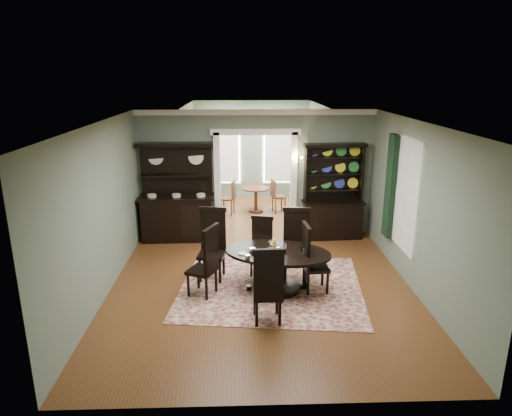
% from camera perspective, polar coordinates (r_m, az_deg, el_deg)
% --- Properties ---
extents(room, '(5.51, 6.01, 3.01)m').
position_cam_1_polar(room, '(7.89, 0.68, 0.23)').
color(room, brown).
rests_on(room, ground).
extents(parlor, '(3.51, 3.50, 3.01)m').
position_cam_1_polar(parlor, '(13.25, -0.43, 6.65)').
color(parlor, brown).
rests_on(parlor, ground).
extents(doorway_trim, '(2.08, 0.25, 2.57)m').
position_cam_1_polar(doorway_trim, '(10.75, -0.05, 4.87)').
color(doorway_trim, white).
rests_on(doorway_trim, floor).
extents(right_window, '(0.15, 1.47, 2.12)m').
position_cam_1_polar(right_window, '(9.25, 17.34, 2.06)').
color(right_window, white).
rests_on(right_window, wall_right).
extents(wall_sconce, '(0.27, 0.21, 0.21)m').
position_cam_1_polar(wall_sconce, '(10.62, 5.13, 6.15)').
color(wall_sconce, '#B77831').
rests_on(wall_sconce, back_wall_right).
extents(rug, '(3.58, 3.26, 0.01)m').
position_cam_1_polar(rug, '(8.54, 1.88, -9.78)').
color(rug, maroon).
rests_on(rug, floor).
extents(dining_table, '(2.16, 2.16, 0.75)m').
position_cam_1_polar(dining_table, '(8.23, 2.70, -6.90)').
color(dining_table, black).
rests_on(dining_table, rug).
extents(centerpiece, '(1.20, 0.77, 0.20)m').
position_cam_1_polar(centerpiece, '(8.14, 2.23, -5.00)').
color(centerpiece, silver).
rests_on(centerpiece, dining_table).
extents(chair_far_left, '(0.57, 0.55, 1.37)m').
position_cam_1_polar(chair_far_left, '(8.73, -5.46, -4.14)').
color(chair_far_left, black).
rests_on(chair_far_left, rug).
extents(chair_far_mid, '(0.50, 0.48, 1.15)m').
position_cam_1_polar(chair_far_mid, '(8.90, 0.70, -4.46)').
color(chair_far_mid, black).
rests_on(chair_far_mid, rug).
extents(chair_far_right, '(0.57, 0.55, 1.38)m').
position_cam_1_polar(chair_far_right, '(8.66, 5.03, -4.26)').
color(chair_far_right, black).
rests_on(chair_far_right, rug).
extents(chair_end_left, '(0.61, 0.62, 1.30)m').
position_cam_1_polar(chair_end_left, '(8.00, -6.15, -6.46)').
color(chair_end_left, black).
rests_on(chair_end_left, rug).
extents(chair_end_right, '(0.48, 0.50, 1.27)m').
position_cam_1_polar(chair_end_right, '(8.18, 6.82, -6.05)').
color(chair_end_right, black).
rests_on(chair_end_right, rug).
extents(chair_near, '(0.50, 0.48, 1.30)m').
position_cam_1_polar(chair_near, '(7.07, 1.51, -9.53)').
color(chair_near, black).
rests_on(chair_near, rug).
extents(sideboard, '(1.74, 0.64, 2.28)m').
position_cam_1_polar(sideboard, '(10.78, -9.79, 0.16)').
color(sideboard, black).
rests_on(sideboard, floor).
extents(welsh_dresser, '(1.47, 0.61, 2.25)m').
position_cam_1_polar(welsh_dresser, '(10.92, 9.56, 0.47)').
color(welsh_dresser, black).
rests_on(welsh_dresser, floor).
extents(parlor_table, '(0.75, 0.75, 0.69)m').
position_cam_1_polar(parlor_table, '(12.87, -0.02, 1.50)').
color(parlor_table, '#542918').
rests_on(parlor_table, parlor_floor).
extents(parlor_chair_left, '(0.45, 0.43, 0.98)m').
position_cam_1_polar(parlor_chair_left, '(12.57, -3.29, 1.45)').
color(parlor_chair_left, '#542918').
rests_on(parlor_chair_left, parlor_floor).
extents(parlor_chair_right, '(0.43, 0.42, 0.94)m').
position_cam_1_polar(parlor_chair_right, '(12.82, 2.59, 1.66)').
color(parlor_chair_right, '#542918').
rests_on(parlor_chair_right, parlor_floor).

